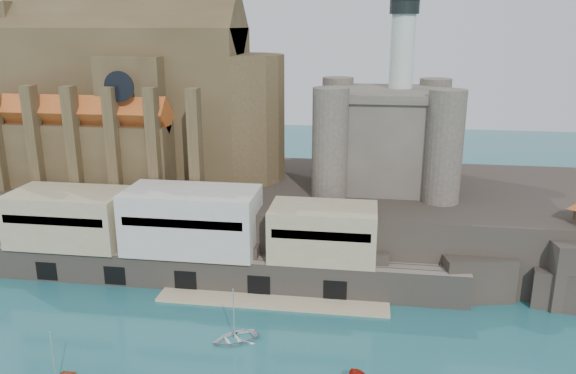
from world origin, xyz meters
The scene contains 5 objects.
promontory centered at (-0.19, 39.37, 4.92)m, with size 100.00×36.00×10.00m.
quay centered at (-10.19, 23.07, 6.07)m, with size 70.00×12.00×13.05m.
church centered at (-24.13, 41.85, 22.13)m, with size 47.00×25.93×30.51m.
castle_keep centered at (16.08, 41.08, 18.31)m, with size 21.20×21.20×29.30m.
boat_6 centered at (-0.68, 8.60, 0.00)m, with size 3.87×1.12×5.41m, color silver.
Camera 1 is at (13.54, -46.29, 34.51)m, focal length 35.00 mm.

